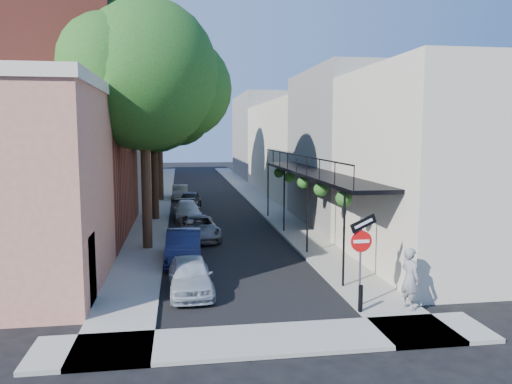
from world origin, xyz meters
name	(u,v)px	position (x,y,z in m)	size (l,w,h in m)	color
ground	(264,327)	(0.00, 0.00, 0.00)	(160.00, 160.00, 0.00)	black
road_surface	(207,195)	(0.00, 30.00, 0.01)	(6.00, 64.00, 0.01)	black
sidewalk_left	(160,196)	(-4.00, 30.00, 0.06)	(2.00, 64.00, 0.12)	gray
sidewalk_right	(252,194)	(4.00, 30.00, 0.06)	(2.00, 64.00, 0.12)	gray
sidewalk_cross	(270,340)	(0.00, -1.00, 0.06)	(12.00, 2.00, 0.12)	gray
buildings_left	(91,139)	(-9.30, 28.76, 4.94)	(10.10, 59.10, 12.00)	tan
buildings_right	(309,144)	(8.99, 29.49, 4.42)	(9.80, 55.00, 10.00)	beige
sign_post	(361,245)	(3.16, 0.97, 2.04)	(0.89, 0.17, 2.99)	#595B60
bollard	(361,298)	(3.00, 0.50, 0.52)	(0.14, 0.14, 0.80)	black
oak_near	(154,78)	(-3.37, 10.26, 7.88)	(7.48, 6.80, 11.42)	#2F2113
oak_mid	(160,106)	(-3.42, 18.23, 7.06)	(6.60, 6.00, 10.20)	#2F2113
oak_far	(165,97)	(-3.35, 27.27, 8.26)	(7.70, 7.00, 11.90)	#2F2113
parked_car_a	(190,275)	(-1.97, 3.37, 0.61)	(1.44, 3.59, 1.22)	#AFB9C1
parked_car_b	(184,247)	(-2.16, 7.54, 0.67)	(1.42, 4.06, 1.34)	#121938
parked_car_c	(198,228)	(-1.40, 12.02, 0.60)	(1.98, 4.30, 1.19)	slate
parked_car_d	(187,210)	(-1.85, 18.22, 0.57)	(1.59, 3.92, 1.14)	silver
parked_car_e	(190,200)	(-1.62, 22.33, 0.63)	(1.49, 3.71, 1.27)	black
parked_car_f	(180,192)	(-2.28, 27.85, 0.58)	(1.24, 3.55, 1.17)	gray
pedestrian	(410,278)	(4.54, 0.50, 1.06)	(0.69, 0.45, 1.89)	slate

